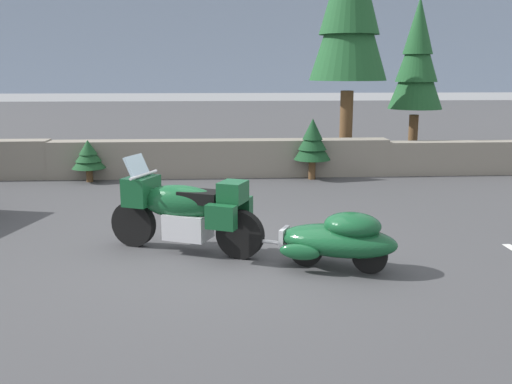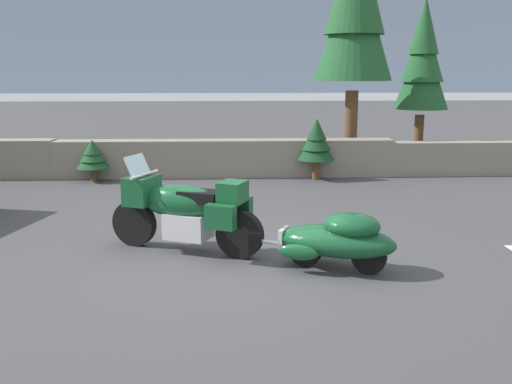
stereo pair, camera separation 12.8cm
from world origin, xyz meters
The scene contains 8 objects.
ground_plane centered at (0.00, 0.00, 0.00)m, with size 80.00×80.00×0.00m, color #424244.
stone_guard_wall centered at (-0.61, 6.07, 0.43)m, with size 24.00×0.57×0.91m.
distant_ridgeline centered at (0.00, 96.10, 8.00)m, with size 240.00×80.00×16.00m, color #8C9EB7.
touring_motorcycle centered at (-0.51, 0.25, 0.62)m, with size 2.18×1.27×1.33m.
car_shaped_trailer centered at (1.49, -0.62, 0.41)m, with size 2.16×1.23×0.76m.
pine_tree_secondary centered at (5.37, 8.26, 2.77)m, with size 1.47×1.47×4.43m.
pine_sapling_near centered at (2.12, 5.60, 0.88)m, with size 0.85×0.85×1.41m.
pine_sapling_farther centered at (-2.99, 5.59, 0.60)m, with size 0.76×0.76×0.96m.
Camera 1 is at (0.01, -7.61, 2.51)m, focal length 40.72 mm.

